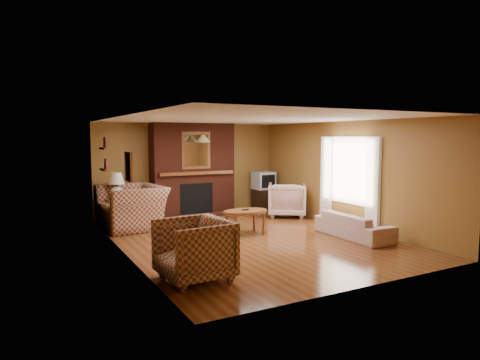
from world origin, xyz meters
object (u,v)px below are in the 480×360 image
side_table (117,213)px  table_lamp (116,184)px  plaid_armchair (194,250)px  coffee_table (245,213)px  crt_tv (264,180)px  plaid_loveseat (132,207)px  tv_stand (263,199)px  fireplace (193,170)px  floral_sofa (354,225)px  floral_armchair (287,200)px

side_table → table_lamp: bearing=90.0°
plaid_armchair → coffee_table: plaid_armchair is taller
crt_tv → side_table: bearing=-175.3°
plaid_loveseat → tv_stand: bearing=94.8°
fireplace → table_lamp: 2.18m
coffee_table → tv_stand: (1.96, 2.49, -0.17)m
plaid_armchair → crt_tv: crt_tv is taller
plaid_loveseat → coffee_table: 2.63m
plaid_armchair → table_lamp: table_lamp is taller
fireplace → tv_stand: bearing=-5.1°
table_lamp → tv_stand: size_ratio=1.06×
fireplace → plaid_loveseat: size_ratio=1.63×
plaid_armchair → side_table: plaid_armchair is taller
crt_tv → plaid_armchair: bearing=-130.6°
tv_stand → coffee_table: bearing=-127.1°
plaid_loveseat → floral_sofa: plaid_loveseat is taller
plaid_armchair → floral_armchair: size_ratio=1.02×
plaid_armchair → coffee_table: bearing=133.2°
plaid_armchair → crt_tv: (4.00, 4.67, 0.38)m
plaid_loveseat → floral_sofa: bearing=45.0°
floral_sofa → plaid_armchair: bearing=103.6°
plaid_armchair → floral_armchair: plaid_armchair is taller
plaid_armchair → tv_stand: size_ratio=1.69×
tv_stand → crt_tv: size_ratio=1.06×
floral_sofa → floral_armchair: floral_armchair is taller
plaid_loveseat → tv_stand: (3.90, 0.72, -0.19)m
floral_sofa → coffee_table: 2.24m
plaid_loveseat → side_table: bearing=-151.9°
coffee_table → side_table: (-2.19, 2.14, -0.14)m
coffee_table → fireplace: bearing=92.0°
plaid_loveseat → table_lamp: 0.66m
floral_sofa → fireplace: bearing=26.2°
plaid_loveseat → tv_stand: size_ratio=2.55×
crt_tv → floral_armchair: bearing=-91.3°
fireplace → table_lamp: bearing=-165.7°
fireplace → tv_stand: (2.05, -0.18, -0.89)m
crt_tv → floral_sofa: bearing=-92.3°
side_table → tv_stand: (4.15, 0.35, -0.02)m
coffee_table → crt_tv: (1.96, 2.48, 0.37)m
crt_tv → fireplace: bearing=174.7°
plaid_armchair → crt_tv: size_ratio=1.79×
coffee_table → side_table: side_table is taller
floral_sofa → tv_stand: 3.80m
floral_armchair → side_table: floral_armchair is taller
plaid_loveseat → plaid_armchair: plaid_loveseat is taller
floral_armchair → tv_stand: floral_armchair is taller
floral_sofa → side_table: bearing=50.0°
plaid_loveseat → side_table: size_ratio=2.36×
fireplace → side_table: (-2.10, -0.53, -0.87)m
fireplace → crt_tv: fireplace is taller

